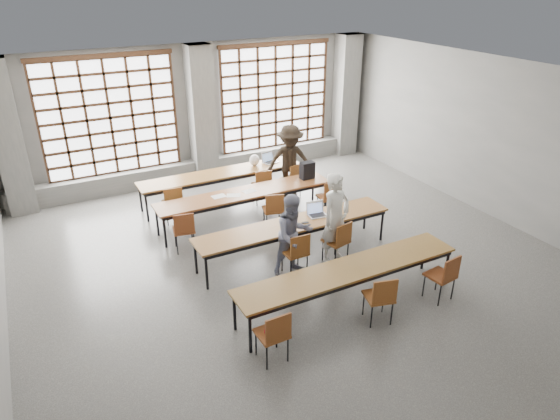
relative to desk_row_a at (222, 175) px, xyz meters
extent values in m
plane|color=#4B4B49|center=(0.15, -3.60, -0.66)|extent=(11.00, 11.00, 0.00)
plane|color=silver|center=(0.15, -3.60, 2.84)|extent=(11.00, 11.00, 0.00)
plane|color=#61615E|center=(0.15, 1.90, 1.09)|extent=(10.00, 0.00, 10.00)
plane|color=#61615E|center=(5.15, -3.60, 1.09)|extent=(0.00, 11.00, 11.00)
cube|color=#5C5C59|center=(-4.35, 1.62, 1.09)|extent=(0.60, 0.55, 3.50)
cube|color=#5C5C59|center=(0.15, 1.62, 1.09)|extent=(0.60, 0.55, 3.50)
cube|color=#5C5C59|center=(4.65, 1.62, 1.09)|extent=(0.60, 0.55, 3.50)
cube|color=white|center=(-2.10, 1.88, 1.24)|extent=(3.20, 0.02, 2.80)
cube|color=black|center=(-2.10, 1.80, 1.24)|extent=(3.20, 0.05, 2.80)
cube|color=black|center=(-2.10, 1.80, -0.21)|extent=(3.32, 0.07, 0.10)
cube|color=black|center=(-2.10, 1.80, 2.69)|extent=(3.32, 0.07, 0.10)
cube|color=white|center=(2.40, 1.88, 1.24)|extent=(3.20, 0.02, 2.80)
cube|color=black|center=(2.40, 1.80, 1.24)|extent=(3.20, 0.05, 2.80)
cube|color=black|center=(2.40, 1.80, -0.21)|extent=(3.32, 0.07, 0.10)
cube|color=black|center=(2.40, 1.80, 2.69)|extent=(3.32, 0.07, 0.10)
cube|color=#5C5C59|center=(0.15, 1.70, -0.41)|extent=(9.80, 0.35, 0.50)
cube|color=brown|center=(0.00, 0.00, 0.05)|extent=(4.00, 0.70, 0.04)
cube|color=black|center=(0.00, 0.00, -0.01)|extent=(3.90, 0.64, 0.08)
cylinder|color=black|center=(-1.92, -0.29, -0.32)|extent=(0.05, 0.05, 0.69)
cylinder|color=black|center=(-1.92, 0.29, -0.32)|extent=(0.05, 0.05, 0.69)
cylinder|color=black|center=(1.92, -0.29, -0.32)|extent=(0.05, 0.05, 0.69)
cylinder|color=black|center=(1.92, 0.29, -0.32)|extent=(0.05, 0.05, 0.69)
cube|color=brown|center=(0.03, -1.33, 0.05)|extent=(4.00, 0.70, 0.04)
cube|color=black|center=(0.03, -1.33, -0.01)|extent=(3.90, 0.64, 0.08)
cylinder|color=black|center=(-1.89, -1.62, -0.32)|extent=(0.05, 0.05, 0.69)
cylinder|color=black|center=(-1.89, -1.04, -0.32)|extent=(0.05, 0.05, 0.69)
cylinder|color=black|center=(1.95, -1.62, -0.32)|extent=(0.05, 0.05, 0.69)
cylinder|color=black|center=(1.95, -1.04, -0.32)|extent=(0.05, 0.05, 0.69)
cube|color=brown|center=(0.25, -3.13, 0.05)|extent=(4.00, 0.70, 0.04)
cube|color=black|center=(0.25, -3.13, -0.01)|extent=(3.90, 0.64, 0.08)
cylinder|color=black|center=(-1.67, -3.42, -0.32)|extent=(0.05, 0.05, 0.69)
cylinder|color=black|center=(-1.67, -2.84, -0.32)|extent=(0.05, 0.05, 0.69)
cylinder|color=black|center=(2.17, -3.42, -0.32)|extent=(0.05, 0.05, 0.69)
cylinder|color=black|center=(2.17, -2.84, -0.32)|extent=(0.05, 0.05, 0.69)
cube|color=brown|center=(0.25, -4.96, 0.05)|extent=(4.00, 0.70, 0.04)
cube|color=black|center=(0.25, -4.96, -0.01)|extent=(3.90, 0.64, 0.08)
cylinder|color=black|center=(-1.67, -5.25, -0.32)|extent=(0.05, 0.05, 0.69)
cylinder|color=black|center=(-1.67, -4.67, -0.32)|extent=(0.05, 0.05, 0.69)
cylinder|color=black|center=(2.17, -5.25, -0.32)|extent=(0.05, 0.05, 0.69)
cylinder|color=black|center=(2.17, -4.67, -0.32)|extent=(0.05, 0.05, 0.69)
cube|color=brown|center=(-1.40, -0.55, -0.21)|extent=(0.46, 0.46, 0.04)
cube|color=brown|center=(-1.42, -0.75, 0.02)|extent=(0.40, 0.07, 0.40)
cylinder|color=black|center=(-1.40, -0.55, -0.44)|extent=(0.02, 0.02, 0.45)
cube|color=brown|center=(0.80, -0.55, -0.21)|extent=(0.49, 0.49, 0.04)
cube|color=brown|center=(0.76, -0.75, 0.02)|extent=(0.40, 0.10, 0.40)
cylinder|color=black|center=(0.80, -0.55, -0.44)|extent=(0.02, 0.02, 0.45)
cube|color=brown|center=(1.60, -0.55, -0.21)|extent=(0.50, 0.50, 0.04)
cube|color=brown|center=(1.64, -0.75, 0.02)|extent=(0.40, 0.12, 0.40)
cylinder|color=black|center=(1.60, -0.55, -0.44)|extent=(0.02, 0.02, 0.45)
cube|color=brown|center=(-1.57, -1.88, -0.21)|extent=(0.49, 0.49, 0.04)
cube|color=brown|center=(-1.61, -2.08, 0.02)|extent=(0.40, 0.10, 0.40)
cylinder|color=black|center=(-1.57, -1.88, -0.44)|extent=(0.02, 0.02, 0.45)
cube|color=brown|center=(0.43, -1.88, -0.21)|extent=(0.52, 0.52, 0.04)
cube|color=brown|center=(0.37, -2.08, 0.02)|extent=(0.39, 0.14, 0.40)
cylinder|color=black|center=(0.43, -1.88, -0.44)|extent=(0.02, 0.02, 0.45)
cube|color=brown|center=(1.83, -1.88, -0.21)|extent=(0.46, 0.46, 0.04)
cube|color=brown|center=(1.80, -2.08, 0.02)|extent=(0.40, 0.07, 0.40)
cylinder|color=black|center=(1.83, -1.88, -0.44)|extent=(0.02, 0.02, 0.45)
cube|color=brown|center=(-0.05, -3.68, -0.21)|extent=(0.42, 0.42, 0.04)
cube|color=brown|center=(-0.05, -3.88, 0.02)|extent=(0.40, 0.03, 0.40)
cylinder|color=black|center=(-0.05, -3.68, -0.44)|extent=(0.02, 0.02, 0.45)
cube|color=brown|center=(0.85, -3.68, -0.21)|extent=(0.50, 0.50, 0.04)
cube|color=brown|center=(0.90, -3.87, 0.02)|extent=(0.40, 0.11, 0.40)
cylinder|color=black|center=(0.85, -3.68, -0.44)|extent=(0.02, 0.02, 0.45)
cube|color=brown|center=(-1.45, -5.51, -0.21)|extent=(0.43, 0.43, 0.04)
cube|color=brown|center=(-1.45, -5.71, 0.02)|extent=(0.40, 0.04, 0.40)
cylinder|color=black|center=(-1.45, -5.51, -0.44)|extent=(0.02, 0.02, 0.45)
cube|color=brown|center=(0.45, -5.51, -0.21)|extent=(0.52, 0.52, 0.04)
cube|color=brown|center=(0.40, -5.70, 0.02)|extent=(0.39, 0.13, 0.40)
cylinder|color=black|center=(0.45, -5.51, -0.44)|extent=(0.02, 0.02, 0.45)
cube|color=brown|center=(1.75, -5.51, -0.21)|extent=(0.47, 0.47, 0.04)
cube|color=brown|center=(1.77, -5.71, 0.02)|extent=(0.40, 0.08, 0.40)
cylinder|color=black|center=(1.75, -5.51, -0.44)|extent=(0.02, 0.02, 0.45)
imported|color=silver|center=(0.85, -3.63, 0.24)|extent=(0.75, 0.59, 1.80)
imported|color=#1A2050|center=(-0.05, -3.63, 0.12)|extent=(0.77, 0.60, 1.56)
imported|color=black|center=(1.60, -0.50, 0.24)|extent=(1.31, 0.98, 1.81)
cube|color=#ACACB1|center=(0.80, -3.08, 0.08)|extent=(0.39, 0.30, 0.02)
cube|color=black|center=(0.80, -3.09, 0.09)|extent=(0.32, 0.22, 0.00)
cube|color=#ACACB1|center=(0.82, -2.94, 0.20)|extent=(0.37, 0.11, 0.26)
cube|color=#93B1FF|center=(0.82, -2.95, 0.17)|extent=(0.31, 0.09, 0.21)
cube|color=#ADADB2|center=(1.35, 0.05, 0.08)|extent=(0.41, 0.33, 0.02)
cube|color=black|center=(1.35, 0.04, 0.09)|extent=(0.33, 0.24, 0.00)
cube|color=#ADADB2|center=(1.32, 0.19, 0.20)|extent=(0.37, 0.14, 0.26)
cube|color=#89B2ED|center=(1.32, 0.17, 0.17)|extent=(0.31, 0.11, 0.21)
ellipsoid|color=white|center=(1.20, -3.15, 0.08)|extent=(0.11, 0.09, 0.04)
cube|color=#31812A|center=(0.20, -3.05, 0.11)|extent=(0.25, 0.09, 0.09)
cube|color=black|center=(0.43, -3.23, 0.07)|extent=(0.14, 0.10, 0.01)
cube|color=white|center=(-0.57, -1.28, 0.07)|extent=(0.31, 0.23, 0.00)
cube|color=white|center=(-0.27, -1.38, 0.07)|extent=(0.36, 0.31, 0.00)
cube|color=white|center=(0.13, -1.33, 0.07)|extent=(0.33, 0.25, 0.00)
cube|color=black|center=(1.63, -1.28, 0.27)|extent=(0.32, 0.21, 0.40)
ellipsoid|color=white|center=(0.90, 0.05, 0.21)|extent=(0.30, 0.26, 0.29)
cube|color=#B31626|center=(-1.45, -5.51, -0.16)|extent=(0.20, 0.09, 0.06)
camera|label=1|loc=(-3.97, -10.54, 4.45)|focal=32.00mm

